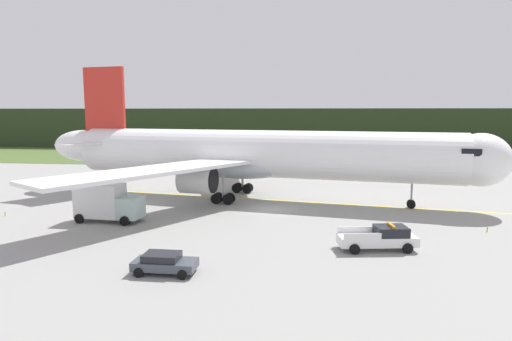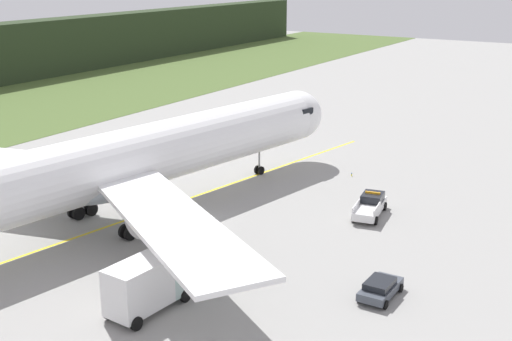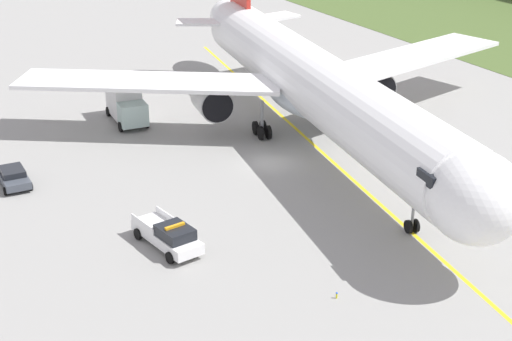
% 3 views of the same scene
% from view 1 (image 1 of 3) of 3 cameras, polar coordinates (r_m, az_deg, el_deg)
% --- Properties ---
extents(ground, '(320.00, 320.00, 0.00)m').
position_cam_1_polar(ground, '(46.52, 1.82, -5.09)').
color(ground, gray).
extents(grass_verge, '(320.00, 38.84, 0.04)m').
position_cam_1_polar(grass_verge, '(100.04, 4.78, 1.79)').
color(grass_verge, '#485F2C').
rests_on(grass_verge, ground).
extents(distant_tree_line, '(288.00, 6.68, 11.05)m').
position_cam_1_polar(distant_tree_line, '(119.79, 5.24, 5.39)').
color(distant_tree_line, '#28351F').
rests_on(distant_tree_line, ground).
extents(taxiway_centerline_main, '(70.38, 11.48, 0.01)m').
position_cam_1_polar(taxiway_centerline_main, '(51.79, 0.43, -3.76)').
color(taxiway_centerline_main, yellow).
rests_on(taxiway_centerline_main, ground).
extents(airliner, '(54.66, 47.42, 15.85)m').
position_cam_1_polar(airliner, '(51.17, -0.22, 2.05)').
color(airliner, white).
rests_on(airliner, ground).
extents(ops_pickup_truck, '(6.02, 3.01, 1.94)m').
position_cam_1_polar(ops_pickup_truck, '(34.46, 15.83, -8.41)').
color(ops_pickup_truck, white).
rests_on(ops_pickup_truck, ground).
extents(catering_truck, '(6.29, 3.03, 3.73)m').
position_cam_1_polar(catering_truck, '(43.51, -18.81, -3.90)').
color(catering_truck, '#ABC5BF').
rests_on(catering_truck, ground).
extents(staff_car, '(4.04, 2.08, 1.30)m').
position_cam_1_polar(staff_car, '(29.26, -11.85, -11.61)').
color(staff_car, '#40454F').
rests_on(staff_car, ground).
extents(taxiway_edge_light_east, '(0.12, 0.12, 0.39)m').
position_cam_1_polar(taxiway_edge_light_east, '(42.98, 27.85, -6.77)').
color(taxiway_edge_light_east, yellow).
rests_on(taxiway_edge_light_east, ground).
extents(taxiway_edge_light_west, '(0.12, 0.12, 0.40)m').
position_cam_1_polar(taxiway_edge_light_west, '(50.21, -29.83, -4.91)').
color(taxiway_edge_light_west, yellow).
rests_on(taxiway_edge_light_west, ground).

